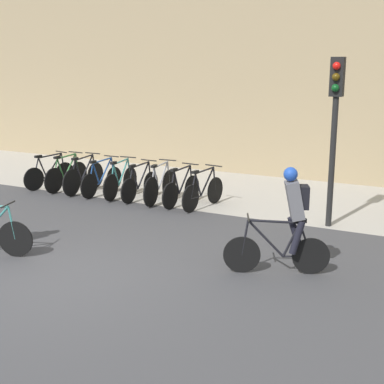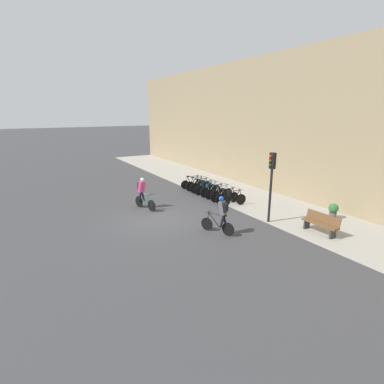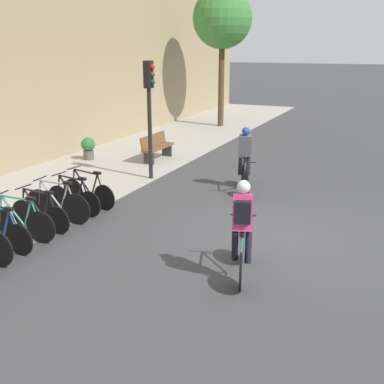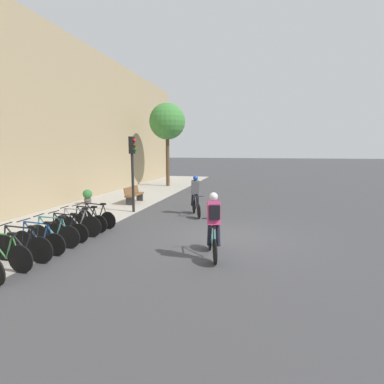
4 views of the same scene
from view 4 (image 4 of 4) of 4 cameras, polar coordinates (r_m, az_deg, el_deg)
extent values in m
plane|color=#3D3D3F|center=(10.00, 6.94, -8.49)|extent=(200.00, 200.00, 0.00)
cube|color=#A39E93|center=(12.61, -25.38, -5.72)|extent=(44.00, 4.50, 0.01)
cylinder|color=black|center=(8.63, 3.39, -8.90)|extent=(0.62, 0.22, 0.64)
cylinder|color=black|center=(7.59, 4.40, -11.30)|extent=(0.62, 0.22, 0.64)
cylinder|color=teal|center=(8.20, 3.72, -7.77)|extent=(0.59, 0.21, 0.62)
cylinder|color=teal|center=(7.81, 4.10, -8.68)|extent=(0.28, 0.12, 0.58)
cylinder|color=teal|center=(8.01, 3.85, -6.05)|extent=(0.79, 0.27, 0.07)
cylinder|color=teal|center=(7.80, 4.17, -10.82)|extent=(0.43, 0.16, 0.05)
cylinder|color=teal|center=(7.60, 4.31, -9.10)|extent=(0.23, 0.10, 0.56)
cylinder|color=teal|center=(8.51, 3.44, -7.12)|extent=(0.13, 0.07, 0.59)
cylinder|color=black|center=(8.39, 3.50, -5.02)|extent=(0.16, 0.45, 0.03)
cube|color=black|center=(7.61, 4.24, -6.61)|extent=(0.21, 0.13, 0.06)
cube|color=#DB3875|center=(7.63, 4.16, -4.02)|extent=(0.40, 0.40, 0.63)
sphere|color=silver|center=(7.64, 4.12, -0.89)|extent=(0.27, 0.27, 0.22)
cylinder|color=black|center=(7.74, 4.99, -8.25)|extent=(0.29, 0.18, 0.56)
cylinder|color=black|center=(7.71, 3.35, -8.30)|extent=(0.26, 0.17, 0.56)
cube|color=black|center=(7.49, 4.31, -3.87)|extent=(0.21, 0.29, 0.36)
cylinder|color=black|center=(12.45, 1.31, -3.72)|extent=(0.56, 0.27, 0.60)
cylinder|color=black|center=(13.50, 0.36, -2.79)|extent=(0.56, 0.27, 0.60)
cylinder|color=black|center=(12.75, 0.97, -2.14)|extent=(0.57, 0.28, 0.62)
cylinder|color=black|center=(13.15, 0.62, -1.90)|extent=(0.27, 0.15, 0.58)
cylinder|color=black|center=(12.82, 0.87, -0.81)|extent=(0.76, 0.36, 0.07)
cylinder|color=black|center=(13.29, 0.54, -3.00)|extent=(0.42, 0.21, 0.05)
cylinder|color=black|center=(13.36, 0.44, -1.71)|extent=(0.22, 0.12, 0.56)
cylinder|color=black|center=(12.43, 1.27, -2.37)|extent=(0.13, 0.08, 0.59)
cylinder|color=black|center=(12.42, 1.24, -0.84)|extent=(0.21, 0.43, 0.03)
cube|color=black|center=(13.21, 0.52, -0.43)|extent=(0.22, 0.15, 0.06)
cube|color=#5B5B60|center=(13.07, 0.61, 0.93)|extent=(0.42, 0.42, 0.63)
sphere|color=#1E47AD|center=(12.95, 0.68, 2.69)|extent=(0.29, 0.29, 0.22)
cylinder|color=black|center=(13.18, 0.09, -1.53)|extent=(0.30, 0.21, 0.56)
cylinder|color=black|center=(13.22, 1.03, -1.50)|extent=(0.26, 0.20, 0.56)
cube|color=black|center=(13.20, 0.49, 1.22)|extent=(0.23, 0.29, 0.36)
cylinder|color=black|center=(8.08, -29.86, -11.03)|extent=(0.04, 0.68, 0.68)
cylinder|color=#2D6B33|center=(8.20, -31.47, -8.93)|extent=(0.04, 0.26, 0.58)
cylinder|color=#2D6B33|center=(8.22, -30.88, -10.86)|extent=(0.04, 0.40, 0.05)
cylinder|color=#2D6B33|center=(8.06, -30.47, -9.07)|extent=(0.03, 0.21, 0.56)
cube|color=black|center=(8.04, -31.09, -6.82)|extent=(0.08, 0.20, 0.06)
cylinder|color=black|center=(9.15, -32.16, -8.96)|extent=(0.06, 0.70, 0.70)
cylinder|color=black|center=(8.49, -26.90, -9.86)|extent=(0.06, 0.70, 0.70)
cylinder|color=black|center=(8.85, -30.60, -7.51)|extent=(0.06, 0.58, 0.62)
cylinder|color=black|center=(8.60, -28.63, -7.89)|extent=(0.05, 0.27, 0.58)
cylinder|color=black|center=(8.70, -30.16, -5.79)|extent=(0.07, 0.78, 0.07)
cylinder|color=black|center=(8.62, -28.02, -9.73)|extent=(0.05, 0.42, 0.05)
cylinder|color=black|center=(8.47, -27.53, -8.00)|extent=(0.04, 0.22, 0.56)
cylinder|color=black|center=(9.05, -32.10, -7.23)|extent=(0.04, 0.12, 0.59)
cylinder|color=black|center=(8.95, -32.06, -5.21)|extent=(0.46, 0.05, 0.03)
cube|color=black|center=(8.45, -28.17, -5.87)|extent=(0.09, 0.20, 0.06)
cylinder|color=black|center=(9.58, -29.52, -8.25)|extent=(0.05, 0.63, 0.63)
cylinder|color=black|center=(8.91, -24.59, -9.12)|extent=(0.05, 0.63, 0.63)
cylinder|color=#1E478C|center=(9.27, -28.04, -6.86)|extent=(0.05, 0.57, 0.62)
cylinder|color=#1E478C|center=(9.02, -26.20, -7.23)|extent=(0.05, 0.27, 0.58)
cylinder|color=#1E478C|center=(9.13, -27.62, -5.23)|extent=(0.05, 0.78, 0.07)
cylinder|color=#1E478C|center=(9.04, -25.63, -8.99)|extent=(0.04, 0.42, 0.05)
cylinder|color=#1E478C|center=(8.89, -25.17, -7.34)|extent=(0.04, 0.22, 0.56)
cylinder|color=#1E478C|center=(9.48, -29.45, -6.60)|extent=(0.04, 0.12, 0.59)
cylinder|color=black|center=(9.38, -29.41, -4.67)|extent=(0.46, 0.04, 0.03)
cube|color=black|center=(8.88, -25.76, -5.30)|extent=(0.08, 0.20, 0.06)
cylinder|color=black|center=(9.93, -27.30, -7.42)|extent=(0.09, 0.68, 0.68)
cylinder|color=black|center=(9.40, -22.40, -7.96)|extent=(0.09, 0.68, 0.68)
cylinder|color=teal|center=(9.68, -25.79, -5.99)|extent=(0.08, 0.54, 0.62)
cylinder|color=teal|center=(9.48, -23.97, -6.25)|extent=(0.06, 0.26, 0.58)
cylinder|color=teal|center=(9.56, -25.36, -4.39)|extent=(0.10, 0.73, 0.07)
cylinder|color=teal|center=(9.51, -23.42, -7.90)|extent=(0.06, 0.39, 0.05)
cylinder|color=teal|center=(9.38, -22.95, -6.29)|extent=(0.05, 0.21, 0.56)
cylinder|color=teal|center=(9.84, -27.22, -5.81)|extent=(0.05, 0.12, 0.58)
cylinder|color=black|center=(9.75, -27.15, -3.94)|extent=(0.46, 0.07, 0.03)
cube|color=black|center=(9.36, -23.52, -4.38)|extent=(0.10, 0.21, 0.06)
cylinder|color=black|center=(10.41, -24.97, -6.76)|extent=(0.06, 0.62, 0.62)
cylinder|color=black|center=(9.83, -20.63, -7.37)|extent=(0.06, 0.62, 0.62)
cylinder|color=black|center=(10.14, -23.64, -5.42)|extent=(0.06, 0.53, 0.62)
cylinder|color=black|center=(9.93, -22.02, -5.70)|extent=(0.05, 0.25, 0.58)
cylinder|color=black|center=(10.02, -23.26, -3.91)|extent=(0.07, 0.72, 0.07)
cylinder|color=black|center=(9.94, -21.54, -7.29)|extent=(0.05, 0.39, 0.05)
cylinder|color=black|center=(9.81, -21.12, -5.77)|extent=(0.04, 0.21, 0.56)
cylinder|color=black|center=(10.32, -24.90, -5.23)|extent=(0.04, 0.11, 0.58)
cylinder|color=black|center=(10.23, -24.84, -3.45)|extent=(0.46, 0.05, 0.03)
cube|color=black|center=(9.80, -21.62, -3.93)|extent=(0.09, 0.20, 0.06)
cylinder|color=black|center=(10.82, -23.26, -5.86)|extent=(0.08, 0.71, 0.71)
cylinder|color=black|center=(10.32, -18.68, -6.27)|extent=(0.08, 0.71, 0.71)
cylinder|color=#99999E|center=(10.58, -21.83, -4.52)|extent=(0.07, 0.54, 0.62)
cylinder|color=#99999E|center=(10.40, -20.12, -4.73)|extent=(0.06, 0.25, 0.58)
cylinder|color=#99999E|center=(10.47, -21.40, -3.04)|extent=(0.08, 0.73, 0.07)
cylinder|color=#99999E|center=(10.42, -19.62, -6.24)|extent=(0.06, 0.39, 0.05)
cylinder|color=#99999E|center=(10.30, -19.17, -4.75)|extent=(0.04, 0.21, 0.56)
cylinder|color=#99999E|center=(10.73, -23.17, -4.38)|extent=(0.04, 0.12, 0.58)
cylinder|color=black|center=(10.65, -23.09, -2.65)|extent=(0.46, 0.06, 0.03)
cube|color=black|center=(10.28, -19.68, -3.01)|extent=(0.09, 0.20, 0.06)
cylinder|color=black|center=(11.33, -21.25, -5.36)|extent=(0.09, 0.63, 0.63)
cylinder|color=black|center=(10.77, -17.27, -5.86)|extent=(0.09, 0.63, 0.63)
cylinder|color=black|center=(11.07, -20.01, -4.11)|extent=(0.08, 0.53, 0.62)
cylinder|color=black|center=(10.87, -18.53, -4.35)|extent=(0.06, 0.25, 0.58)
cylinder|color=black|center=(10.96, -19.64, -2.71)|extent=(0.10, 0.71, 0.07)
cylinder|color=black|center=(10.88, -18.10, -5.80)|extent=(0.06, 0.39, 0.05)
cylinder|color=black|center=(10.75, -17.70, -4.39)|extent=(0.05, 0.20, 0.56)
cylinder|color=black|center=(11.25, -21.17, -3.94)|extent=(0.05, 0.11, 0.58)
cylinder|color=black|center=(11.16, -21.10, -2.30)|extent=(0.46, 0.07, 0.03)
cube|color=black|center=(10.74, -18.15, -2.71)|extent=(0.10, 0.21, 0.06)
cylinder|color=black|center=(11.85, -19.71, -4.70)|extent=(0.12, 0.64, 0.64)
cylinder|color=black|center=(11.21, -15.68, -5.23)|extent=(0.12, 0.64, 0.64)
cylinder|color=black|center=(11.57, -18.45, -3.51)|extent=(0.12, 0.57, 0.62)
cylinder|color=black|center=(11.34, -16.95, -3.76)|extent=(0.08, 0.27, 0.58)
cylinder|color=black|center=(11.45, -18.07, -2.18)|extent=(0.14, 0.76, 0.07)
cylinder|color=black|center=(11.34, -16.52, -5.16)|extent=(0.09, 0.41, 0.05)
cylinder|color=black|center=(11.21, -16.12, -3.81)|extent=(0.06, 0.22, 0.56)
cylinder|color=black|center=(11.76, -19.62, -3.34)|extent=(0.05, 0.12, 0.59)
cylinder|color=black|center=(11.68, -19.55, -1.77)|extent=(0.46, 0.09, 0.03)
cube|color=black|center=(11.21, -16.56, -2.19)|extent=(0.11, 0.21, 0.06)
cylinder|color=black|center=(13.86, -11.24, 3.22)|extent=(0.12, 0.12, 3.42)
cube|color=black|center=(13.81, -11.39, 8.73)|extent=(0.26, 0.20, 0.76)
sphere|color=red|center=(13.77, -10.93, 9.62)|extent=(0.15, 0.15, 0.15)
sphere|color=#4C380A|center=(13.76, -10.91, 8.75)|extent=(0.15, 0.15, 0.15)
sphere|color=#0C4719|center=(13.76, -10.89, 7.88)|extent=(0.15, 0.15, 0.15)
cube|color=brown|center=(16.37, -10.86, -0.50)|extent=(1.68, 0.40, 0.08)
cube|color=brown|center=(16.41, -11.46, 0.35)|extent=(1.68, 0.12, 0.40)
cube|color=#2D2D2D|center=(15.80, -11.83, -1.66)|extent=(0.08, 0.36, 0.45)
cube|color=#2D2D2D|center=(17.01, -9.93, -0.93)|extent=(0.08, 0.36, 0.45)
cylinder|color=#4C3823|center=(23.77, -4.66, 6.12)|extent=(0.28, 0.28, 4.13)
sphere|color=#3D7F38|center=(23.86, -4.74, 13.27)|extent=(2.79, 2.79, 2.79)
cylinder|color=#56514C|center=(16.69, -19.23, -1.65)|extent=(0.36, 0.36, 0.32)
sphere|color=#2D6B33|center=(16.63, -19.29, -0.36)|extent=(0.48, 0.48, 0.48)
camera|label=1|loc=(15.76, 32.35, 8.37)|focal=50.00mm
camera|label=2|loc=(23.21, 25.28, 13.27)|focal=28.00mm
camera|label=3|loc=(1.51, 94.50, 42.37)|focal=45.00mm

